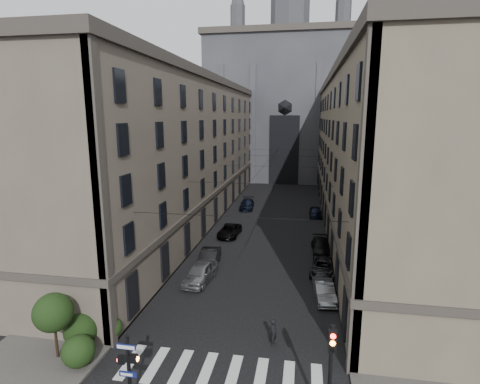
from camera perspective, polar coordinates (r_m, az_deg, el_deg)
The scene contains 19 objects.
sidewalk_left at distance 52.72m, azimuth -6.72°, elevation -3.71°, with size 7.00×80.00×0.15m, color #383533.
sidewalk_right at distance 51.02m, azimuth 16.61°, elevation -4.64°, with size 7.00×80.00×0.15m, color #383533.
zebra_crossing at distance 22.86m, azimuth -3.07°, elevation -25.70°, with size 11.00×3.20×0.01m, color beige.
building_left at distance 52.01m, azimuth -10.09°, elevation 6.37°, with size 13.60×60.60×18.85m.
building_right at distance 49.80m, azimuth 20.60°, elevation 5.60°, with size 13.60×60.60×18.85m.
gothic_tower at distance 87.88m, azimuth 7.31°, elevation 13.98°, with size 35.00×23.00×58.00m.
pedestrian_signal_left at distance 19.85m, azimuth -16.61°, elevation -24.43°, with size 1.02×0.38×4.00m.
traffic_light_right at distance 18.09m, azimuth 13.66°, elevation -24.45°, with size 0.34×0.50×5.20m.
shrub_cluster at distance 25.01m, azimuth -24.10°, elevation -18.31°, with size 3.90×4.40×3.90m.
tram_wires at distance 48.98m, azimuth 4.84°, elevation 3.73°, with size 14.00×60.00×0.43m.
car_left_near at distance 32.56m, azimuth -6.09°, elevation -12.12°, with size 1.92×4.78×1.63m, color gray.
car_left_midnear at distance 35.59m, azimuth -4.77°, elevation -10.04°, with size 1.66×4.76×1.57m, color black.
car_left_midfar at distance 44.05m, azimuth -1.61°, elevation -5.91°, with size 2.18×4.73×1.31m, color black.
car_left_far at distance 56.81m, azimuth 1.07°, elevation -1.86°, with size 1.99×4.89×1.42m, color black.
car_right_near at distance 30.34m, azimuth 12.70°, elevation -14.51°, with size 1.40×4.03×1.33m, color slate.
car_right_midnear at distance 34.67m, azimuth 12.64°, elevation -11.10°, with size 2.22×4.81×1.34m, color black.
car_right_midfar at distance 39.71m, azimuth 12.29°, elevation -8.12°, with size 1.89×4.66×1.35m, color black.
car_right_far at distance 53.04m, azimuth 11.44°, elevation -3.05°, with size 1.69×4.21×1.43m, color black.
pedestrian at distance 24.49m, azimuth 5.18°, elevation -20.53°, with size 0.62×0.41×1.69m, color black.
Camera 1 is at (4.19, -12.73, 13.81)m, focal length 28.00 mm.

